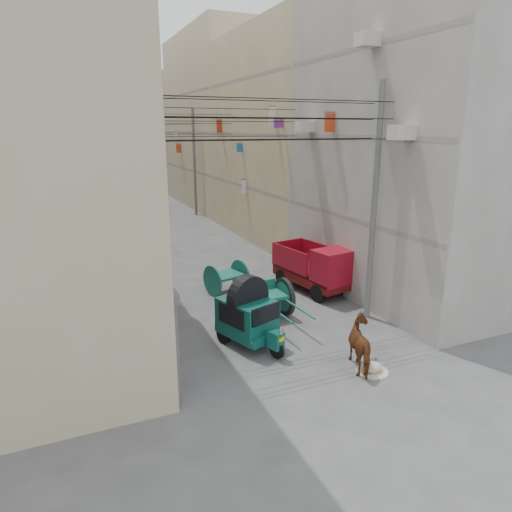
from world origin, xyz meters
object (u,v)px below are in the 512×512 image
auto_rickshaw (248,314)px  second_cart (226,277)px  tonga_cart (269,299)px  mini_truck (319,271)px  distant_car_white (139,214)px  distant_car_green (108,188)px  horse (364,345)px  distant_car_grey (155,201)px  feed_sack (372,367)px

auto_rickshaw → second_cart: (0.95, 4.67, -0.33)m
tonga_cart → mini_truck: size_ratio=0.82×
auto_rickshaw → distant_car_white: 21.31m
second_cart → distant_car_green: 33.30m
mini_truck → second_cart: 3.79m
second_cart → distant_car_green: size_ratio=0.44×
tonga_cart → mini_truck: 3.32m
mini_truck → distant_car_white: size_ratio=1.21×
second_cart → horse: 7.42m
horse → distant_car_grey: horse is taller
tonga_cart → horse: bearing=-80.3°
auto_rickshaw → tonga_cart: size_ratio=0.81×
tonga_cart → distant_car_grey: size_ratio=0.77×
distant_car_grey → distant_car_green: size_ratio=1.03×
mini_truck → tonga_cart: bearing=-163.0°
feed_sack → distant_car_grey: (-0.25, 29.06, 0.52)m
auto_rickshaw → distant_car_grey: size_ratio=0.63×
distant_car_green → second_cart: bearing=106.8°
tonga_cart → distant_car_white: size_ratio=0.99×
distant_car_green → horse: bearing=108.5°
auto_rickshaw → feed_sack: size_ratio=4.52×
tonga_cart → feed_sack: size_ratio=5.55×
auto_rickshaw → distant_car_white: bearing=70.1°
feed_sack → auto_rickshaw: bearing=131.0°
horse → distant_car_green: bearing=-70.0°
tonga_cart → distant_car_green: 36.34m
auto_rickshaw → distant_car_white: (0.18, 21.30, -0.48)m
distant_car_white → feed_sack: bearing=101.5°
tonga_cart → second_cart: bearing=96.6°
distant_car_grey → distant_car_green: (-2.56, 11.79, -0.09)m
horse → distant_car_white: 24.02m
auto_rickshaw → tonga_cart: bearing=29.2°
feed_sack → mini_truck: bearing=72.7°
tonga_cart → distant_car_grey: 24.52m
horse → distant_car_green: size_ratio=0.42×
distant_car_white → distant_car_grey: 5.28m
tonga_cart → distant_car_green: bearing=89.8°
mini_truck → distant_car_grey: size_ratio=0.94×
auto_rickshaw → feed_sack: auto_rickshaw is taller
feed_sack → second_cart: bearing=101.8°
mini_truck → feed_sack: 6.39m
distant_car_grey → tonga_cart: bearing=-93.4°
tonga_cart → second_cart: size_ratio=1.80×
auto_rickshaw → distant_car_grey: bearing=65.6°
distant_car_grey → distant_car_green: distant_car_grey is taller
feed_sack → distant_car_green: 40.95m
mini_truck → horse: size_ratio=2.29×
distant_car_white → distant_car_grey: distant_car_grey is taller
auto_rickshaw → distant_car_grey: (2.27, 26.16, -0.35)m
auto_rickshaw → distant_car_white: size_ratio=0.81×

